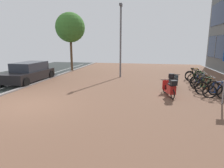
# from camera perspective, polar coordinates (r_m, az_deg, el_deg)

# --- Properties ---
(ground) EXTENTS (21.00, 40.00, 0.13)m
(ground) POSITION_cam_1_polar(r_m,az_deg,el_deg) (8.55, -16.53, -7.06)
(ground) COLOR black
(bicycle_rack_00) EXTENTS (1.36, 0.48, 0.97)m
(bicycle_rack_00) POSITION_cam_1_polar(r_m,az_deg,el_deg) (10.88, 28.98, -2.05)
(bicycle_rack_00) COLOR black
(bicycle_rack_00) RESTS_ON ground
(bicycle_rack_01) EXTENTS (1.40, 0.48, 1.01)m
(bicycle_rack_01) POSITION_cam_1_polar(r_m,az_deg,el_deg) (11.44, 27.05, -1.17)
(bicycle_rack_01) COLOR black
(bicycle_rack_01) RESTS_ON ground
(bicycle_rack_02) EXTENTS (1.34, 0.48, 0.97)m
(bicycle_rack_02) POSITION_cam_1_polar(r_m,az_deg,el_deg) (12.08, 26.45, -0.55)
(bicycle_rack_02) COLOR black
(bicycle_rack_02) RESTS_ON ground
(bicycle_rack_03) EXTENTS (1.35, 0.48, 0.99)m
(bicycle_rack_03) POSITION_cam_1_polar(r_m,az_deg,el_deg) (12.69, 25.48, 0.12)
(bicycle_rack_03) COLOR black
(bicycle_rack_03) RESTS_ON ground
(bicycle_rack_04) EXTENTS (1.27, 0.47, 0.93)m
(bicycle_rack_04) POSITION_cam_1_polar(r_m,az_deg,el_deg) (13.34, 24.98, 0.60)
(bicycle_rack_04) COLOR black
(bicycle_rack_04) RESTS_ON ground
(bicycle_rack_05) EXTENTS (1.25, 0.48, 0.93)m
(bicycle_rack_05) POSITION_cam_1_polar(r_m,az_deg,el_deg) (14.02, 25.12, 1.08)
(bicycle_rack_05) COLOR black
(bicycle_rack_05) RESTS_ON ground
(bicycle_rack_06) EXTENTS (1.32, 0.48, 0.97)m
(bicycle_rack_06) POSITION_cam_1_polar(r_m,az_deg,el_deg) (14.64, 24.27, 1.62)
(bicycle_rack_06) COLOR black
(bicycle_rack_06) RESTS_ON ground
(bicycle_rack_07) EXTENTS (1.38, 0.48, 0.99)m
(bicycle_rack_07) POSITION_cam_1_polar(r_m,az_deg,el_deg) (15.27, 23.65, 2.09)
(bicycle_rack_07) COLOR black
(bicycle_rack_07) RESTS_ON ground
(bicycle_rack_08) EXTENTS (1.37, 0.48, 0.98)m
(bicycle_rack_08) POSITION_cam_1_polar(r_m,az_deg,el_deg) (15.93, 23.46, 2.46)
(bicycle_rack_08) COLOR black
(bicycle_rack_08) RESTS_ON ground
(scooter_near) EXTENTS (0.85, 1.72, 1.02)m
(scooter_near) POSITION_cam_1_polar(r_m,az_deg,el_deg) (12.17, 17.82, 0.77)
(scooter_near) COLOR black
(scooter_near) RESTS_ON ground
(scooter_mid) EXTENTS (0.72, 1.75, 0.97)m
(scooter_mid) POSITION_cam_1_polar(r_m,az_deg,el_deg) (10.25, 17.07, -1.29)
(scooter_mid) COLOR black
(scooter_mid) RESTS_ON ground
(parked_car_near) EXTENTS (1.95, 4.28, 1.40)m
(parked_car_near) POSITION_cam_1_polar(r_m,az_deg,el_deg) (15.08, -23.69, 3.21)
(parked_car_near) COLOR black
(parked_car_near) RESTS_ON ground
(lamp_post) EXTENTS (0.20, 0.52, 5.76)m
(lamp_post) POSITION_cam_1_polar(r_m,az_deg,el_deg) (15.61, 2.60, 13.78)
(lamp_post) COLOR slate
(lamp_post) RESTS_ON ground
(street_tree) EXTENTS (2.86, 2.86, 5.72)m
(street_tree) POSITION_cam_1_polar(r_m,az_deg,el_deg) (19.66, -12.47, 16.24)
(street_tree) COLOR brown
(street_tree) RESTS_ON ground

